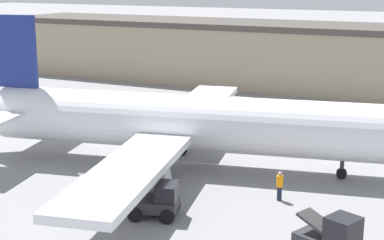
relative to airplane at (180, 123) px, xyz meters
name	(u,v)px	position (x,y,z in m)	size (l,w,h in m)	color
ground_plane	(192,167)	(0.86, 0.18, -3.16)	(400.00, 400.00, 0.00)	gray
terminal_building	(383,61)	(9.03, 32.90, 0.72)	(97.30, 11.52, 7.74)	gray
airplane	(180,123)	(0.00, 0.00, 0.00)	(36.05, 33.00, 10.48)	white
ground_crew_worker	(280,185)	(8.39, -3.30, -2.18)	(0.40, 0.40, 1.83)	#1E2338
baggage_tug	(158,201)	(3.01, -8.63, -2.22)	(3.12, 2.72, 1.98)	#2D2D33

